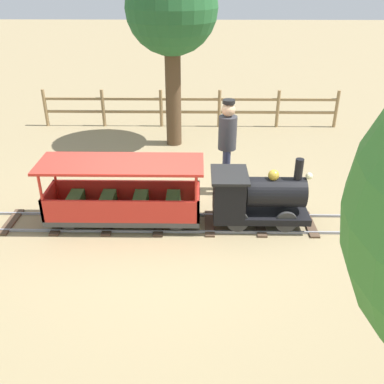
{
  "coord_description": "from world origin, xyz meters",
  "views": [
    {
      "loc": [
        5.5,
        0.43,
        3.42
      ],
      "look_at": [
        0.0,
        0.35,
        0.55
      ],
      "focal_mm": 39.89,
      "sensor_mm": 36.0,
      "label": 1
    }
  ],
  "objects_px": {
    "conductor_person": "(227,140)",
    "oak_tree_near": "(172,11)",
    "locomotive": "(255,196)",
    "passenger_car": "(123,199)"
  },
  "relations": [
    {
      "from": "conductor_person",
      "to": "oak_tree_near",
      "type": "distance_m",
      "value": 3.07
    },
    {
      "from": "locomotive",
      "to": "oak_tree_near",
      "type": "relative_size",
      "value": 0.39
    },
    {
      "from": "oak_tree_near",
      "to": "locomotive",
      "type": "bearing_deg",
      "value": 21.99
    },
    {
      "from": "passenger_car",
      "to": "conductor_person",
      "type": "xyz_separation_m",
      "value": [
        -1.08,
        1.57,
        0.53
      ]
    },
    {
      "from": "locomotive",
      "to": "oak_tree_near",
      "type": "distance_m",
      "value": 4.28
    },
    {
      "from": "passenger_car",
      "to": "conductor_person",
      "type": "height_order",
      "value": "conductor_person"
    },
    {
      "from": "conductor_person",
      "to": "oak_tree_near",
      "type": "bearing_deg",
      "value": -156.41
    },
    {
      "from": "locomotive",
      "to": "conductor_person",
      "type": "height_order",
      "value": "conductor_person"
    },
    {
      "from": "passenger_car",
      "to": "oak_tree_near",
      "type": "height_order",
      "value": "oak_tree_near"
    },
    {
      "from": "passenger_car",
      "to": "conductor_person",
      "type": "bearing_deg",
      "value": 124.53
    }
  ]
}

